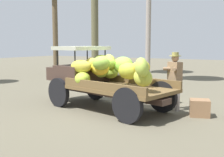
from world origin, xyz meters
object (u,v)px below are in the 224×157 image
Objects in this scene: farmer at (175,77)px; wooden_crate at (200,108)px; truck at (100,75)px; loose_banana_bunch at (172,98)px.

wooden_crate is (-0.84, 0.36, -0.75)m from farmer.
truck reaches higher than loose_banana_bunch.
wooden_crate is at bearing -158.63° from truck.
truck is at bearing 9.07° from wooden_crate.
loose_banana_bunch is at bearing -119.57° from truck.
farmer is (-2.10, -0.83, -0.02)m from truck.
truck is 2.69× the size of farmer.
farmer is at bearing -23.29° from wooden_crate.
loose_banana_bunch is (1.25, -1.42, -0.07)m from wooden_crate.
farmer is at bearing -146.07° from truck.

